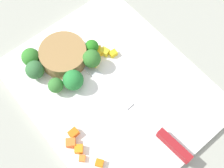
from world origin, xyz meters
TOP-DOWN VIEW (x-y plane):
  - ground_plane at (0.00, 0.00)m, footprint 4.00×4.00m
  - cutting_board at (0.00, 0.00)m, footprint 0.40×0.33m
  - prep_bowl at (-0.11, -0.04)m, footprint 0.10×0.10m
  - chef_knife at (0.12, 0.00)m, footprint 0.29×0.04m
  - carrot_dice_0 at (0.03, -0.12)m, footprint 0.01×0.02m
  - carrot_dice_1 at (0.04, -0.13)m, footprint 0.02×0.02m
  - carrot_dice_2 at (0.08, -0.13)m, footprint 0.02×0.02m
  - carrot_dice_3 at (0.06, -0.13)m, footprint 0.02×0.02m
  - carrot_dice_4 at (0.10, -0.12)m, footprint 0.02×0.02m
  - pepper_dice_0 at (-0.07, 0.04)m, footprint 0.02×0.02m
  - pepper_dice_1 at (-0.06, 0.00)m, footprint 0.02×0.02m
  - pepper_dice_2 at (-0.08, 0.03)m, footprint 0.02×0.02m
  - pepper_dice_3 at (-0.05, -0.06)m, footprint 0.03×0.03m
  - pepper_dice_4 at (-0.06, 0.05)m, footprint 0.01×0.02m
  - pepper_dice_5 at (-0.08, 0.01)m, footprint 0.02×0.02m
  - broccoli_floret_0 at (-0.12, -0.10)m, footprint 0.04×0.04m
  - broccoli_floret_1 at (-0.05, -0.06)m, footprint 0.04×0.04m
  - broccoli_floret_2 at (-0.06, -0.09)m, footprint 0.03×0.03m
  - broccoli_floret_3 at (-0.15, -0.09)m, footprint 0.04×0.04m
  - broccoli_floret_4 at (-0.09, 0.02)m, footprint 0.03×0.03m
  - broccoli_floret_5 at (-0.06, 0.00)m, footprint 0.04×0.04m

SIDE VIEW (x-z plane):
  - ground_plane at x=0.00m, z-range 0.00..0.00m
  - cutting_board at x=0.00m, z-range 0.00..0.01m
  - carrot_dice_2 at x=0.08m, z-range 0.01..0.02m
  - carrot_dice_4 at x=0.10m, z-range 0.01..0.02m
  - pepper_dice_4 at x=-0.06m, z-range 0.01..0.02m
  - carrot_dice_3 at x=0.06m, z-range 0.01..0.02m
  - pepper_dice_1 at x=-0.06m, z-range 0.01..0.03m
  - pepper_dice_2 at x=-0.08m, z-range 0.01..0.03m
  - carrot_dice_0 at x=0.03m, z-range 0.01..0.03m
  - pepper_dice_0 at x=-0.07m, z-range 0.01..0.03m
  - pepper_dice_5 at x=-0.08m, z-range 0.01..0.03m
  - carrot_dice_1 at x=0.04m, z-range 0.01..0.03m
  - pepper_dice_3 at x=-0.05m, z-range 0.01..0.03m
  - chef_knife at x=0.12m, z-range 0.01..0.03m
  - prep_bowl at x=-0.11m, z-range 0.01..0.04m
  - broccoli_floret_2 at x=-0.06m, z-range 0.01..0.05m
  - broccoli_floret_4 at x=-0.09m, z-range 0.01..0.05m
  - broccoli_floret_0 at x=-0.12m, z-range 0.01..0.05m
  - broccoli_floret_1 at x=-0.05m, z-range 0.01..0.05m
  - broccoli_floret_3 at x=-0.15m, z-range 0.01..0.06m
  - broccoli_floret_5 at x=-0.06m, z-range 0.01..0.06m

